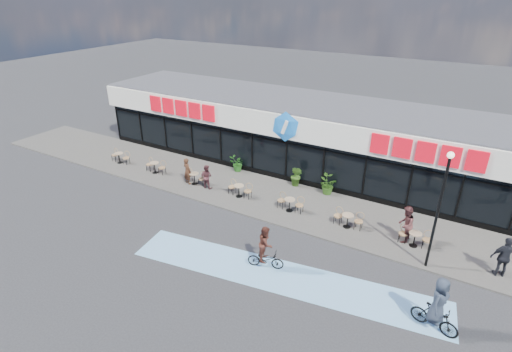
% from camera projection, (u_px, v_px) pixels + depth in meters
% --- Properties ---
extents(ground, '(120.00, 120.00, 0.00)m').
position_uv_depth(ground, '(225.00, 234.00, 20.42)').
color(ground, '#28282B').
rests_on(ground, ground).
extents(sidewalk, '(44.00, 5.00, 0.10)m').
position_uv_depth(sidewalk, '(267.00, 197.00, 23.91)').
color(sidewalk, '#4F4C46').
rests_on(sidewalk, ground).
extents(bike_lane, '(14.17, 4.13, 0.01)m').
position_uv_depth(bike_lane, '(282.00, 276.00, 17.44)').
color(bike_lane, '#73ADDA').
rests_on(bike_lane, ground).
extents(building, '(30.60, 6.57, 4.75)m').
position_uv_depth(building, '(306.00, 134.00, 27.15)').
color(building, black).
rests_on(building, ground).
extents(lamp_post, '(0.28, 0.28, 5.53)m').
position_uv_depth(lamp_post, '(440.00, 203.00, 16.56)').
color(lamp_post, black).
rests_on(lamp_post, sidewalk).
extents(bistro_set_0, '(1.54, 0.62, 0.90)m').
position_uv_depth(bistro_set_0, '(120.00, 156.00, 28.19)').
color(bistro_set_0, tan).
rests_on(bistro_set_0, sidewalk).
extents(bistro_set_1, '(1.54, 0.62, 0.90)m').
position_uv_depth(bistro_set_1, '(156.00, 166.00, 26.69)').
color(bistro_set_1, tan).
rests_on(bistro_set_1, sidewalk).
extents(bistro_set_2, '(1.54, 0.62, 0.90)m').
position_uv_depth(bistro_set_2, '(195.00, 177.00, 25.19)').
color(bistro_set_2, tan).
rests_on(bistro_set_2, sidewalk).
extents(bistro_set_3, '(1.54, 0.62, 0.90)m').
position_uv_depth(bistro_set_3, '(240.00, 189.00, 23.70)').
color(bistro_set_3, tan).
rests_on(bistro_set_3, sidewalk).
extents(bistro_set_4, '(1.54, 0.62, 0.90)m').
position_uv_depth(bistro_set_4, '(290.00, 203.00, 22.20)').
color(bistro_set_4, tan).
rests_on(bistro_set_4, sidewalk).
extents(bistro_set_5, '(1.54, 0.62, 0.90)m').
position_uv_depth(bistro_set_5, '(348.00, 219.00, 20.71)').
color(bistro_set_5, tan).
rests_on(bistro_set_5, sidewalk).
extents(bistro_set_6, '(1.54, 0.62, 0.90)m').
position_uv_depth(bistro_set_6, '(415.00, 237.00, 19.21)').
color(bistro_set_6, tan).
rests_on(bistro_set_6, sidewalk).
extents(potted_plant_left, '(1.14, 1.20, 1.05)m').
position_uv_depth(potted_plant_left, '(237.00, 164.00, 26.82)').
color(potted_plant_left, '#225B1A').
rests_on(potted_plant_left, sidewalk).
extents(potted_plant_mid, '(1.20, 1.09, 1.15)m').
position_uv_depth(potted_plant_mid, '(327.00, 185.00, 23.90)').
color(potted_plant_mid, '#2E5718').
rests_on(potted_plant_mid, sidewalk).
extents(potted_plant_right, '(0.92, 0.84, 1.36)m').
position_uv_depth(potted_plant_right, '(296.00, 176.00, 24.78)').
color(potted_plant_right, '#2F5317').
rests_on(potted_plant_right, sidewalk).
extents(patron_left, '(0.72, 0.57, 1.72)m').
position_uv_depth(patron_left, '(187.00, 171.00, 25.03)').
color(patron_left, '#432617').
rests_on(patron_left, sidewalk).
extents(patron_right, '(0.78, 0.62, 1.54)m').
position_uv_depth(patron_right, '(207.00, 176.00, 24.53)').
color(patron_right, '#4E282C').
rests_on(patron_right, sidewalk).
extents(pedestrian_a, '(0.77, 0.96, 1.90)m').
position_uv_depth(pedestrian_a, '(406.00, 224.00, 19.31)').
color(pedestrian_a, '#542B2B').
rests_on(pedestrian_a, sidewalk).
extents(pedestrian_c, '(1.21, 0.84, 1.91)m').
position_uv_depth(pedestrian_c, '(504.00, 257.00, 16.97)').
color(pedestrian_c, black).
rests_on(pedestrian_c, sidewalk).
extents(cyclist_a, '(1.74, 1.03, 2.14)m').
position_uv_depth(cyclist_a, '(266.00, 251.00, 17.66)').
color(cyclist_a, black).
rests_on(cyclist_a, ground).
extents(cyclist_b, '(1.84, 1.03, 2.32)m').
position_uv_depth(cyclist_b, '(437.00, 309.00, 14.37)').
color(cyclist_b, black).
rests_on(cyclist_b, ground).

